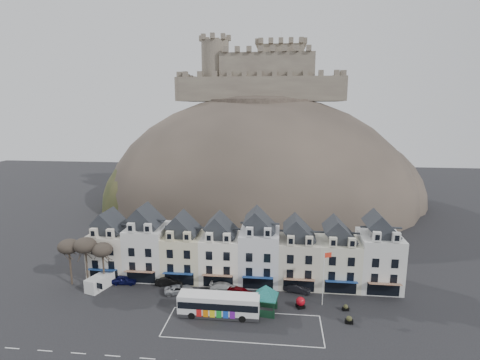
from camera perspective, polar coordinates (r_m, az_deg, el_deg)
name	(u,v)px	position (r m, az deg, el deg)	size (l,w,h in m)	color
ground	(228,330)	(55.95, -1.86, -21.89)	(300.00, 300.00, 0.00)	black
coach_bay_markings	(243,326)	(56.78, 0.48, -21.34)	(22.00, 7.50, 0.01)	silver
townhouse_terrace	(241,251)	(67.59, 0.20, -10.73)	(54.40, 9.35, 11.80)	silver
castle_hill	(263,203)	(119.40, 3.46, -3.58)	(100.00, 76.00, 68.00)	#352F29
castle	(263,75)	(122.84, 3.51, 15.69)	(50.20, 22.20, 22.00)	brown
tree_left_far	(69,247)	(71.27, -24.65, -9.24)	(3.61, 3.61, 8.24)	#3B2F25
tree_left_mid	(85,246)	(69.69, -22.53, -9.22)	(3.78, 3.78, 8.64)	#3B2F25
tree_left_near	(102,250)	(68.57, -20.26, -10.00)	(3.43, 3.43, 7.84)	#3B2F25
bus	(219,304)	(58.15, -3.23, -18.36)	(12.00, 2.83, 3.39)	#262628
bus_shelter	(266,291)	(58.22, 3.96, -16.55)	(6.96, 6.96, 4.45)	black
red_buoy	(300,302)	(61.26, 9.20, -17.91)	(1.53, 1.53, 1.73)	black
flagpole	(324,275)	(60.76, 12.69, -13.89)	(1.19, 0.57, 8.86)	silver
white_van	(100,282)	(70.13, -20.57, -14.34)	(3.54, 5.42, 2.28)	white
planter_west	(349,320)	(59.11, 16.29, -19.78)	(1.17, 0.80, 1.14)	black
planter_east	(346,308)	(62.10, 15.80, -18.21)	(1.06, 0.69, 0.99)	black
car_navy	(124,280)	(70.57, -17.24, -14.32)	(1.74, 4.33, 1.48)	#0C0E3E
car_black	(169,281)	(68.17, -10.71, -14.89)	(1.65, 4.72, 1.56)	black
car_silver	(179,289)	(65.46, -9.31, -16.11)	(2.20, 4.70, 1.33)	#9D9FA5
car_white	(225,287)	(65.24, -2.34, -16.00)	(2.04, 5.01, 1.45)	silver
car_maroon	(241,292)	(63.60, 0.15, -16.71)	(1.82, 4.51, 1.54)	#61050A
car_charcoal	(297,288)	(65.62, 8.74, -15.97)	(1.53, 4.39, 1.45)	black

